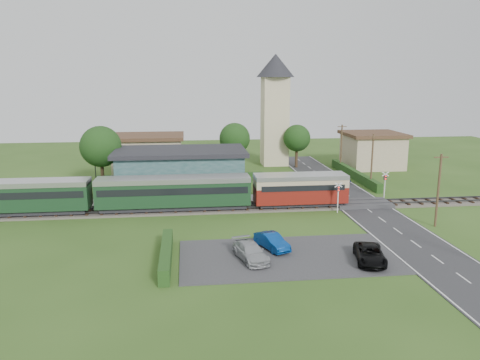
{
  "coord_description": "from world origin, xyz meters",
  "views": [
    {
      "loc": [
        -9.28,
        -46.25,
        13.89
      ],
      "look_at": [
        -3.42,
        4.0,
        2.81
      ],
      "focal_mm": 35.0,
      "sensor_mm": 36.0,
      "label": 1
    }
  ],
  "objects": [
    {
      "name": "church_tower",
      "position": [
        5.0,
        28.0,
        10.23
      ],
      "size": [
        6.0,
        6.0,
        17.6
      ],
      "color": "beige",
      "rests_on": "ground"
    },
    {
      "name": "crossing_signal_far",
      "position": [
        13.6,
        4.39,
        2.14
      ],
      "size": [
        0.84,
        0.28,
        3.28
      ],
      "color": "silver",
      "rests_on": "ground"
    },
    {
      "name": "house_east",
      "position": [
        20.0,
        24.0,
        2.8
      ],
      "size": [
        8.8,
        8.8,
        5.5
      ],
      "color": "tan",
      "rests_on": "ground"
    },
    {
      "name": "car_park",
      "position": [
        -1.5,
        -12.0,
        0.04
      ],
      "size": [
        17.0,
        9.0,
        0.08
      ],
      "primitive_type": "cube",
      "color": "#333335",
      "rests_on": "ground"
    },
    {
      "name": "pedestrian_near",
      "position": [
        -4.38,
        4.97,
        1.34
      ],
      "size": [
        0.74,
        0.59,
        1.79
      ],
      "primitive_type": "imported",
      "rotation": [
        0.0,
        0.0,
        3.41
      ],
      "color": "gray",
      "rests_on": "platform"
    },
    {
      "name": "railway_track",
      "position": [
        0.0,
        2.0,
        0.11
      ],
      "size": [
        76.0,
        3.2,
        0.49
      ],
      "color": "#4C443D",
      "rests_on": "ground"
    },
    {
      "name": "crossing_signal_near",
      "position": [
        6.4,
        -0.41,
        2.14
      ],
      "size": [
        0.84,
        0.28,
        3.28
      ],
      "color": "silver",
      "rests_on": "ground"
    },
    {
      "name": "tree_c",
      "position": [
        8.0,
        25.0,
        4.65
      ],
      "size": [
        4.2,
        4.2,
        6.78
      ],
      "color": "#332316",
      "rests_on": "ground"
    },
    {
      "name": "utility_pole_b",
      "position": [
        14.2,
        -6.0,
        3.63
      ],
      "size": [
        1.4,
        0.22,
        7.0
      ],
      "color": "#473321",
      "rests_on": "ground"
    },
    {
      "name": "house_west",
      "position": [
        -15.0,
        25.0,
        2.79
      ],
      "size": [
        10.8,
        8.8,
        5.5
      ],
      "color": "tan",
      "rests_on": "ground"
    },
    {
      "name": "car_park_blue",
      "position": [
        -2.43,
        -10.28,
        0.72
      ],
      "size": [
        2.68,
        4.09,
        1.27
      ],
      "primitive_type": "imported",
      "rotation": [
        0.0,
        0.0,
        0.38
      ],
      "color": "navy",
      "rests_on": "car_park"
    },
    {
      "name": "road",
      "position": [
        10.0,
        0.0,
        0.03
      ],
      "size": [
        6.0,
        70.0,
        0.05
      ],
      "primitive_type": "cube",
      "color": "#28282B",
      "rests_on": "ground"
    },
    {
      "name": "car_park_silver",
      "position": [
        -4.51,
        -12.43,
        0.73
      ],
      "size": [
        2.86,
        4.76,
        1.29
      ],
      "primitive_type": "imported",
      "rotation": [
        0.0,
        0.0,
        0.25
      ],
      "color": "#A9ABAF",
      "rests_on": "car_park"
    },
    {
      "name": "streetlamp_east",
      "position": [
        16.0,
        27.0,
        3.04
      ],
      "size": [
        0.3,
        0.3,
        5.15
      ],
      "color": "#3F3F47",
      "rests_on": "ground"
    },
    {
      "name": "equipment_hut",
      "position": [
        -18.0,
        5.2,
        1.75
      ],
      "size": [
        2.3,
        2.3,
        2.55
      ],
      "color": "beige",
      "rests_on": "platform"
    },
    {
      "name": "train",
      "position": [
        -13.84,
        2.0,
        2.18
      ],
      "size": [
        43.2,
        2.9,
        3.4
      ],
      "color": "#232328",
      "rests_on": "ground"
    },
    {
      "name": "car_on_road",
      "position": [
        10.49,
        12.93,
        0.73
      ],
      "size": [
        4.29,
        3.11,
        1.36
      ],
      "primitive_type": "imported",
      "rotation": [
        0.0,
        0.0,
        1.14
      ],
      "color": "#00058B",
      "rests_on": "road"
    },
    {
      "name": "station_building",
      "position": [
        -10.0,
        10.99,
        2.69
      ],
      "size": [
        16.0,
        9.0,
        5.3
      ],
      "color": "#224A49",
      "rests_on": "ground"
    },
    {
      "name": "tree_b",
      "position": [
        -2.0,
        23.0,
        5.02
      ],
      "size": [
        4.6,
        4.6,
        7.34
      ],
      "color": "#332316",
      "rests_on": "ground"
    },
    {
      "name": "car_park_dark",
      "position": [
        4.5,
        -13.94,
        0.71
      ],
      "size": [
        3.06,
        4.88,
        1.26
      ],
      "primitive_type": "imported",
      "rotation": [
        0.0,
        0.0,
        -0.23
      ],
      "color": "black",
      "rests_on": "car_park"
    },
    {
      "name": "pedestrian_far",
      "position": [
        -14.18,
        4.62,
        1.34
      ],
      "size": [
        0.76,
        0.93,
        1.78
      ],
      "primitive_type": "imported",
      "rotation": [
        0.0,
        0.0,
        1.67
      ],
      "color": "gray",
      "rests_on": "platform"
    },
    {
      "name": "streetlamp_west",
      "position": [
        -22.0,
        20.0,
        3.04
      ],
      "size": [
        0.3,
        0.3,
        5.15
      ],
      "color": "#3F3F47",
      "rests_on": "ground"
    },
    {
      "name": "platform",
      "position": [
        -10.0,
        5.2,
        0.23
      ],
      "size": [
        30.0,
        3.0,
        0.45
      ],
      "primitive_type": "cube",
      "color": "gray",
      "rests_on": "ground"
    },
    {
      "name": "hedge_station",
      "position": [
        -10.0,
        15.5,
        0.65
      ],
      "size": [
        22.0,
        0.8,
        1.3
      ],
      "primitive_type": "cube",
      "color": "#193814",
      "rests_on": "ground"
    },
    {
      "name": "crossing_deck",
      "position": [
        10.0,
        2.0,
        0.23
      ],
      "size": [
        6.2,
        3.4,
        0.45
      ],
      "primitive_type": "cube",
      "color": "#333335",
      "rests_on": "ground"
    },
    {
      "name": "utility_pole_d",
      "position": [
        14.2,
        22.0,
        3.63
      ],
      "size": [
        1.4,
        0.22,
        7.0
      ],
      "color": "#473321",
      "rests_on": "ground"
    },
    {
      "name": "ground",
      "position": [
        0.0,
        0.0,
        0.0
      ],
      "size": [
        120.0,
        120.0,
        0.0
      ],
      "primitive_type": "plane",
      "color": "#2D4C19"
    },
    {
      "name": "hedge_carpark",
      "position": [
        -11.0,
        -12.0,
        0.6
      ],
      "size": [
        0.8,
        9.0,
        1.2
      ],
      "primitive_type": "cube",
      "color": "#193814",
      "rests_on": "ground"
    },
    {
      "name": "utility_pole_c",
      "position": [
        14.2,
        10.0,
        3.63
      ],
      "size": [
        1.4,
        0.22,
        7.0
      ],
      "color": "#473321",
      "rests_on": "ground"
    },
    {
      "name": "tree_a",
      "position": [
        -20.0,
        14.0,
        5.38
      ],
      "size": [
        5.2,
        5.2,
        8.0
      ],
      "color": "#332316",
      "rests_on": "ground"
    },
    {
      "name": "hedge_roadside",
      "position": [
        14.2,
        16.0,
        0.6
      ],
      "size": [
        0.8,
        18.0,
        1.2
      ],
      "primitive_type": "cube",
      "color": "#193814",
      "rests_on": "ground"
    }
  ]
}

